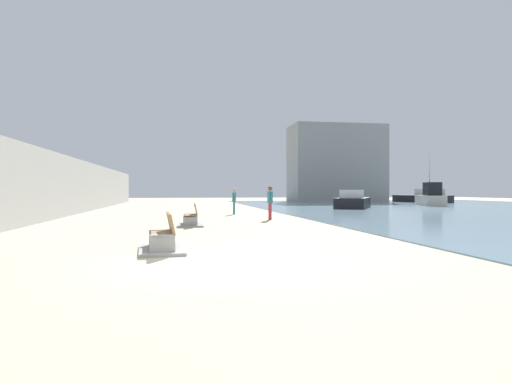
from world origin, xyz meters
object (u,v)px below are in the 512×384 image
at_px(person_walking, 270,200).
at_px(person_standing, 234,199).
at_px(bench_near, 162,242).
at_px(bench_far, 191,220).
at_px(boat_far_left, 431,197).
at_px(boat_outer, 353,201).
at_px(boat_distant, 424,197).

height_order(person_walking, person_standing, person_walking).
xyz_separation_m(bench_near, bench_far, (0.95, 8.03, 0.00)).
relative_size(bench_near, person_walking, 1.24).
distance_m(boat_far_left, boat_outer, 10.49).
bearing_deg(boat_distant, boat_outer, -136.54).
relative_size(person_standing, boat_distant, 0.22).
height_order(person_walking, boat_far_left, boat_far_left).
bearing_deg(bench_far, boat_far_left, 40.39).
height_order(person_standing, boat_distant, boat_distant).
bearing_deg(boat_outer, boat_far_left, 22.49).
relative_size(person_standing, boat_outer, 0.24).
height_order(bench_near, boat_far_left, boat_far_left).
distance_m(person_walking, person_standing, 5.50).
relative_size(bench_near, boat_distant, 0.29).
bearing_deg(boat_far_left, bench_near, -131.20).
bearing_deg(bench_near, person_walking, 65.33).
height_order(bench_far, person_walking, person_walking).
distance_m(bench_far, person_standing, 8.98).
xyz_separation_m(person_walking, boat_outer, (9.96, 13.15, -0.42)).
bearing_deg(bench_far, bench_near, -96.74).
height_order(bench_near, boat_distant, boat_distant).
relative_size(boat_far_left, boat_outer, 0.75).
distance_m(person_walking, boat_far_left, 26.08).
height_order(bench_near, boat_outer, boat_outer).
bearing_deg(person_standing, person_walking, -77.12).
height_order(bench_far, boat_far_left, boat_far_left).
distance_m(boat_far_left, boat_distant, 11.40).
xyz_separation_m(bench_far, person_walking, (4.16, 3.10, 0.80)).
bearing_deg(person_walking, boat_outer, 52.84).
bearing_deg(person_walking, boat_distant, 47.64).
height_order(boat_far_left, boat_distant, boat_far_left).
bearing_deg(boat_distant, bench_far, -133.71).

